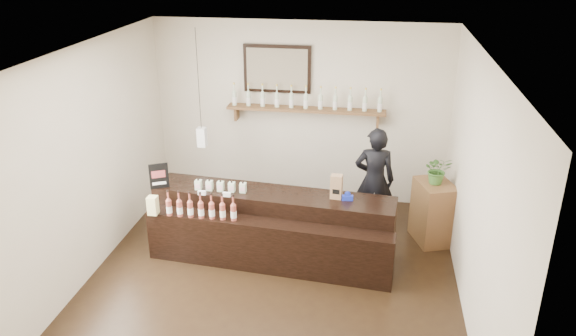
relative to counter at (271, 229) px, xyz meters
The scene contains 10 objects.
ground 0.72m from the counter, 79.24° to the right, with size 5.00×5.00×0.00m, color black.
room_shell 1.42m from the counter, 79.24° to the right, with size 5.00×5.00×5.00m.
back_wall_decor 2.24m from the counter, 91.37° to the left, with size 2.66×0.96×1.69m.
counter is the anchor object (origin of this frame).
promo_sign 1.60m from the counter, behind, with size 0.23×0.13×0.34m.
paper_bag 1.04m from the counter, ahead, with size 0.15×0.12×0.31m.
tape_dispenser 1.10m from the counter, ahead, with size 0.14×0.06×0.12m.
side_cabinet 2.25m from the counter, 20.26° to the left, with size 0.61×0.70×0.86m.
potted_plant 2.34m from the counter, 20.26° to the left, with size 0.35×0.30×0.39m, color #3F702D.
shopkeeper 1.68m from the counter, 36.79° to the left, with size 0.63×0.42×1.74m, color black.
Camera 1 is at (1.12, -5.70, 3.96)m, focal length 35.00 mm.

